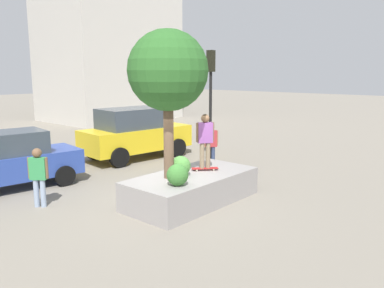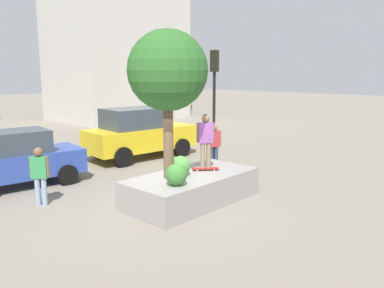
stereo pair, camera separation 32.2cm
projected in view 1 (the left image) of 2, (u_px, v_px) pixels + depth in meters
ground_plane at (171, 203)px, 11.39m from camera, size 120.00×120.00×0.00m
planter_ledge at (192, 188)px, 11.46m from camera, size 4.02×1.97×0.83m
plaza_tree at (168, 72)px, 10.51m from camera, size 2.19×2.19×4.07m
boxwood_shrub at (181, 166)px, 11.20m from camera, size 0.58×0.58×0.58m
hedge_clump at (177, 175)px, 10.23m from camera, size 0.57×0.57×0.57m
skateboard at (205, 168)px, 11.86m from camera, size 0.74×0.69×0.07m
skateboarder at (205, 137)px, 11.69m from camera, size 0.47×0.40×1.64m
sedan_parked at (13, 159)px, 12.75m from camera, size 4.24×2.35×1.88m
taxi_cab at (135, 133)px, 17.19m from camera, size 4.97×2.66×2.22m
traffic_light_corner at (211, 87)px, 15.87m from camera, size 0.35×0.29×4.62m
bystander_watching at (211, 142)px, 15.59m from camera, size 0.49×0.44×1.75m
passerby_with_bag at (38, 173)px, 10.93m from camera, size 0.44×0.47×1.69m
brick_midrise at (108, 12)px, 30.65m from camera, size 9.57×7.07×16.78m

